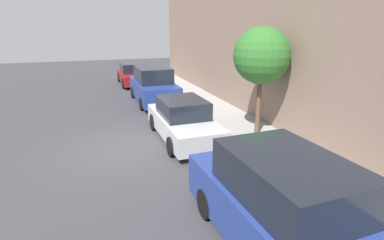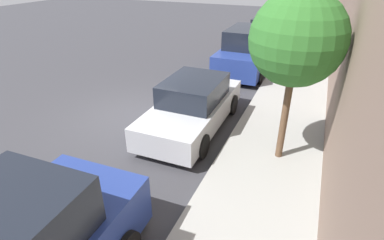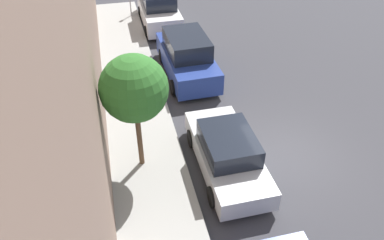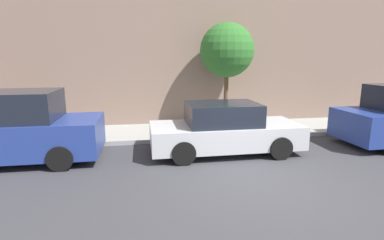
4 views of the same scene
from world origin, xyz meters
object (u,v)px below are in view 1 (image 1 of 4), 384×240
object	(u,v)px
parked_suv_fourth	(153,86)
parked_sedan_fifth	(133,74)
parked_suv_second	(284,209)
parked_sedan_third	(183,120)
street_tree	(262,56)

from	to	relation	value
parked_suv_fourth	parked_sedan_fifth	xyz separation A→B (m)	(-0.27, 5.90, -0.21)
parked_suv_second	parked_sedan_third	size ratio (longest dim) A/B	1.08
parked_sedan_fifth	street_tree	world-z (taller)	street_tree
parked_sedan_third	parked_suv_fourth	xyz separation A→B (m)	(0.17, 6.04, 0.21)
parked_suv_second	parked_suv_fourth	size ratio (longest dim) A/B	1.01
parked_suv_second	street_tree	world-z (taller)	street_tree
parked_suv_second	parked_sedan_fifth	distance (m)	18.33
parked_suv_second	parked_suv_fourth	bearing A→B (deg)	88.82
parked_suv_second	parked_sedan_fifth	world-z (taller)	parked_suv_second
street_tree	parked_sedan_third	bearing A→B (deg)	163.79
parked_sedan_fifth	street_tree	bearing A→B (deg)	-77.43
parked_suv_second	parked_suv_fourth	distance (m)	12.43
parked_suv_fourth	parked_suv_second	bearing A→B (deg)	-91.18
parked_sedan_third	parked_sedan_fifth	distance (m)	11.94
parked_suv_fourth	street_tree	xyz separation A→B (m)	(2.57, -6.84, 2.18)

